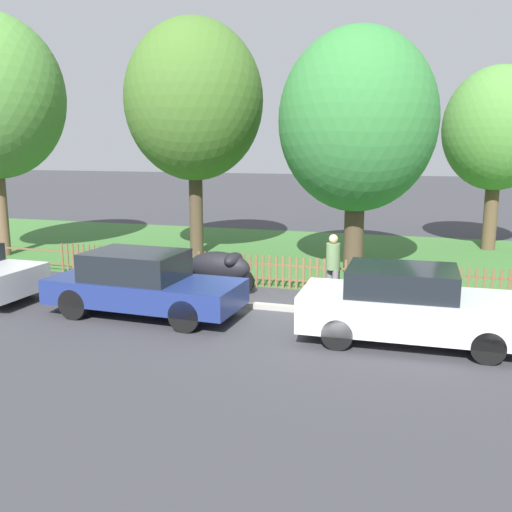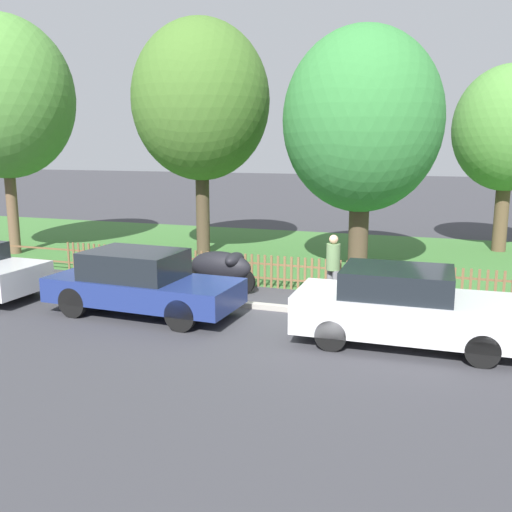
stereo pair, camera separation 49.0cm
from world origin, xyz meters
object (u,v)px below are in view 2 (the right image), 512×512
at_px(covered_motorcycle, 222,267).
at_px(tree_nearest_kerb, 3,98).
at_px(tree_far_left, 508,129).
at_px(tree_behind_motorcycle, 201,101).
at_px(tree_mid_park, 362,121).
at_px(pedestrian_near_fence, 333,264).
at_px(parked_car_red_compact, 405,307).
at_px(parked_car_navy_estate, 141,282).

relative_size(covered_motorcycle, tree_nearest_kerb, 0.24).
bearing_deg(tree_nearest_kerb, tree_far_left, 20.65).
bearing_deg(tree_behind_motorcycle, tree_mid_park, -11.72).
bearing_deg(tree_mid_park, covered_motorcycle, -131.44).
distance_m(tree_mid_park, pedestrian_near_fence, 4.84).
relative_size(parked_car_red_compact, tree_behind_motorcycle, 0.54).
bearing_deg(parked_car_red_compact, tree_far_left, 76.76).
xyz_separation_m(parked_car_red_compact, pedestrian_near_fence, (-1.87, 2.46, 0.19)).
xyz_separation_m(parked_car_navy_estate, covered_motorcycle, (0.92, 2.46, -0.08)).
height_order(tree_far_left, pedestrian_near_fence, tree_far_left).
relative_size(parked_car_red_compact, covered_motorcycle, 2.21).
relative_size(tree_mid_park, tree_far_left, 1.09).
height_order(parked_car_navy_estate, pedestrian_near_fence, pedestrian_near_fence).
height_order(tree_nearest_kerb, tree_behind_motorcycle, tree_nearest_kerb).
relative_size(tree_behind_motorcycle, tree_mid_park, 1.11).
relative_size(parked_car_navy_estate, tree_mid_park, 0.62).
distance_m(tree_nearest_kerb, tree_mid_park, 11.74).
height_order(parked_car_red_compact, tree_mid_park, tree_mid_park).
height_order(covered_motorcycle, tree_nearest_kerb, tree_nearest_kerb).
xyz_separation_m(parked_car_red_compact, tree_nearest_kerb, (-13.51, 5.00, 4.49)).
bearing_deg(tree_far_left, covered_motorcycle, -130.17).
distance_m(tree_behind_motorcycle, pedestrian_near_fence, 8.23).
bearing_deg(tree_behind_motorcycle, parked_car_red_compact, -43.86).
relative_size(parked_car_navy_estate, tree_far_left, 0.68).
distance_m(parked_car_red_compact, pedestrian_near_fence, 3.10).
distance_m(covered_motorcycle, tree_nearest_kerb, 10.17).
xyz_separation_m(covered_motorcycle, pedestrian_near_fence, (2.88, -0.11, 0.28)).
bearing_deg(parked_car_navy_estate, tree_behind_motorcycle, 105.25).
bearing_deg(parked_car_red_compact, tree_behind_motorcycle, 134.92).
distance_m(tree_behind_motorcycle, tree_mid_park, 5.63).
relative_size(parked_car_navy_estate, covered_motorcycle, 2.28).
xyz_separation_m(parked_car_navy_estate, tree_behind_motorcycle, (-1.62, 6.91, 4.38)).
distance_m(parked_car_red_compact, covered_motorcycle, 5.41).
relative_size(parked_car_red_compact, pedestrian_near_fence, 2.57).
height_order(tree_nearest_kerb, pedestrian_near_fence, tree_nearest_kerb).
distance_m(parked_car_navy_estate, tree_far_left, 13.94).
height_order(parked_car_navy_estate, parked_car_red_compact, parked_car_red_compact).
distance_m(covered_motorcycle, tree_behind_motorcycle, 6.79).
height_order(covered_motorcycle, tree_mid_park, tree_mid_park).
height_order(parked_car_navy_estate, covered_motorcycle, parked_car_navy_estate).
xyz_separation_m(tree_nearest_kerb, tree_behind_motorcycle, (6.21, 2.02, -0.12)).
bearing_deg(pedestrian_near_fence, tree_behind_motorcycle, -176.21).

